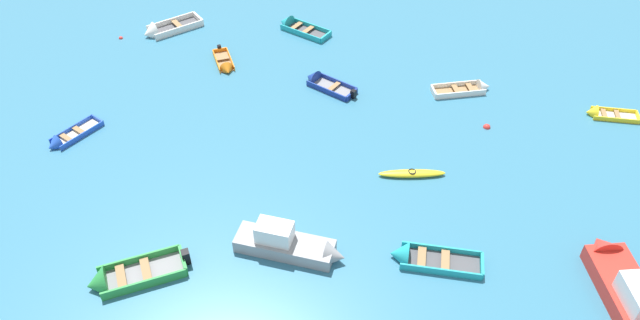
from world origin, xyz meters
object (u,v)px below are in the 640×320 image
object	(u,v)px
rowboat_turquoise_near_right	(293,26)
kayak_yellow_back_row_right	(412,173)
rowboat_yellow_outer_left	(600,114)
rowboat_white_near_left	(473,88)
rowboat_green_distant_center	(119,279)
mooring_buoy_outer_edge	(121,38)
rowboat_orange_cluster_outer	(226,66)
rowboat_white_outer_right	(160,31)
mooring_buoy_far_field	(487,127)
rowboat_turquoise_far_left	(416,257)
rowboat_deep_blue_far_right	(320,82)
motor_launch_grey_midfield_right	(291,245)
motor_launch_red_far_back	(625,286)
rowboat_blue_near_camera	(63,140)

from	to	relation	value
rowboat_turquoise_near_right	kayak_yellow_back_row_right	bearing A→B (deg)	-55.80
rowboat_yellow_outer_left	rowboat_white_near_left	bearing A→B (deg)	171.03
rowboat_green_distant_center	mooring_buoy_outer_edge	xyz separation A→B (m)	(-9.00, 19.95, -0.24)
rowboat_turquoise_near_right	rowboat_yellow_outer_left	size ratio (longest dim) A/B	1.38
rowboat_orange_cluster_outer	rowboat_white_outer_right	size ratio (longest dim) A/B	0.74
mooring_buoy_far_field	kayak_yellow_back_row_right	bearing A→B (deg)	-128.96
rowboat_turquoise_far_left	mooring_buoy_far_field	size ratio (longest dim) A/B	10.01
rowboat_green_distant_center	rowboat_turquoise_near_right	bearing A→B (deg)	83.33
rowboat_yellow_outer_left	rowboat_white_outer_right	size ratio (longest dim) A/B	0.75
rowboat_white_outer_right	mooring_buoy_far_field	bearing A→B (deg)	-16.33
rowboat_turquoise_far_left	rowboat_white_near_left	bearing A→B (deg)	79.77
rowboat_yellow_outer_left	rowboat_orange_cluster_outer	world-z (taller)	same
rowboat_white_near_left	rowboat_white_outer_right	distance (m)	22.27
rowboat_deep_blue_far_right	rowboat_green_distant_center	size ratio (longest dim) A/B	0.82
kayak_yellow_back_row_right	rowboat_yellow_outer_left	bearing A→B (deg)	34.64
rowboat_white_near_left	rowboat_deep_blue_far_right	distance (m)	9.63
rowboat_white_near_left	rowboat_turquoise_near_right	size ratio (longest dim) A/B	0.91
rowboat_white_near_left	rowboat_orange_cluster_outer	bearing A→B (deg)	-178.75
rowboat_turquoise_near_right	mooring_buoy_outer_edge	world-z (taller)	rowboat_turquoise_near_right
motor_launch_grey_midfield_right	mooring_buoy_far_field	xyz separation A→B (m)	(9.19, 11.32, -0.54)
rowboat_white_near_left	rowboat_turquoise_far_left	world-z (taller)	rowboat_turquoise_far_left
rowboat_yellow_outer_left	motor_launch_red_far_back	xyz separation A→B (m)	(-1.05, -13.40, 0.46)
rowboat_white_outer_right	mooring_buoy_far_field	xyz separation A→B (m)	(22.90, -6.71, -0.22)
rowboat_deep_blue_far_right	rowboat_blue_near_camera	size ratio (longest dim) A/B	1.06
rowboat_white_near_left	rowboat_deep_blue_far_right	size ratio (longest dim) A/B	1.05
rowboat_turquoise_near_right	rowboat_green_distant_center	xyz separation A→B (m)	(-2.76, -23.65, 0.05)
rowboat_green_distant_center	mooring_buoy_outer_edge	bearing A→B (deg)	114.27
rowboat_yellow_outer_left	rowboat_deep_blue_far_right	xyz separation A→B (m)	(-17.11, 0.13, 0.04)
motor_launch_red_far_back	rowboat_green_distant_center	bearing A→B (deg)	-171.09
motor_launch_grey_midfield_right	rowboat_white_outer_right	xyz separation A→B (m)	(-13.71, 18.03, -0.32)
motor_launch_grey_midfield_right	rowboat_white_outer_right	distance (m)	22.65
rowboat_blue_near_camera	rowboat_green_distant_center	bearing A→B (deg)	-49.61
rowboat_blue_near_camera	mooring_buoy_far_field	distance (m)	24.44
rowboat_deep_blue_far_right	kayak_yellow_back_row_right	distance (m)	9.88
kayak_yellow_back_row_right	mooring_buoy_outer_edge	bearing A→B (deg)	153.89
mooring_buoy_outer_edge	kayak_yellow_back_row_right	bearing A→B (deg)	-26.11
mooring_buoy_outer_edge	motor_launch_grey_midfield_right	bearing A→B (deg)	-46.02
motor_launch_grey_midfield_right	kayak_yellow_back_row_right	xyz separation A→B (m)	(5.16, 6.34, -0.37)
rowboat_white_near_left	rowboat_blue_near_camera	size ratio (longest dim) A/B	1.11
motor_launch_grey_midfield_right	mooring_buoy_far_field	distance (m)	14.59
rowboat_white_near_left	mooring_buoy_outer_edge	bearing A→B (deg)	175.58
rowboat_green_distant_center	mooring_buoy_far_field	world-z (taller)	rowboat_green_distant_center
rowboat_yellow_outer_left	kayak_yellow_back_row_right	size ratio (longest dim) A/B	0.84
rowboat_orange_cluster_outer	rowboat_turquoise_far_left	size ratio (longest dim) A/B	0.71
motor_launch_grey_midfield_right	kayak_yellow_back_row_right	world-z (taller)	motor_launch_grey_midfield_right
rowboat_deep_blue_far_right	motor_launch_grey_midfield_right	bearing A→B (deg)	-84.92
rowboat_turquoise_far_left	kayak_yellow_back_row_right	xyz separation A→B (m)	(-0.59, 5.73, -0.02)
rowboat_turquoise_near_right	rowboat_orange_cluster_outer	bearing A→B (deg)	-118.99
rowboat_green_distant_center	motor_launch_red_far_back	xyz separation A→B (m)	(22.07, 3.46, 0.36)
rowboat_turquoise_far_left	rowboat_deep_blue_far_right	bearing A→B (deg)	117.79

